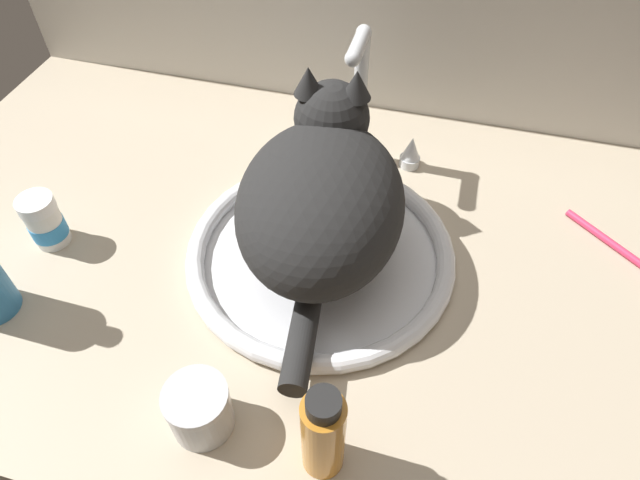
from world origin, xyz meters
TOP-DOWN VIEW (x-y plane):
  - countertop at (0.00, 0.00)cm, footprint 119.35×72.22cm
  - backsplash_wall at (0.00, 37.31)cm, footprint 119.35×2.40cm
  - sink_basin at (5.40, -0.27)cm, footprint 35.99×35.99cm
  - faucet at (5.40, 21.54)cm, footprint 20.43×9.71cm
  - cat at (5.20, 1.33)cm, footprint 23.76×37.58cm
  - amber_bottle at (12.61, -25.93)cm, footprint 4.30×4.30cm
  - metal_jar at (-0.80, -25.49)cm, footprint 6.84×6.84cm
  - pill_bottle at (-31.36, -6.51)cm, footprint 4.86×4.86cm
  - toothbrush at (45.83, 10.76)cm, footprint 15.68×13.31cm

SIDE VIEW (x-z plane):
  - countertop at x=0.00cm, z-range 0.00..3.00cm
  - toothbrush at x=45.83cm, z-range 2.76..4.46cm
  - sink_basin at x=5.40cm, z-range 2.85..5.32cm
  - metal_jar at x=-0.80cm, z-range 3.02..9.59cm
  - pill_bottle at x=-31.36cm, z-range 2.72..10.61cm
  - amber_bottle at x=12.61cm, z-range 2.64..16.40cm
  - faucet at x=5.40cm, z-range 0.43..22.62cm
  - cat at x=5.20cm, z-range 3.76..23.63cm
  - backsplash_wall at x=0.00cm, z-range 0.00..35.34cm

